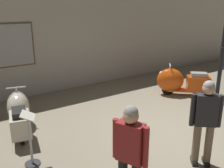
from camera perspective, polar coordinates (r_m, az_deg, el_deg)
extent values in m
plane|color=gray|center=(6.02, 11.07, -10.38)|extent=(60.00, 60.00, 0.00)
cube|color=#ADA89E|center=(8.82, -8.20, 10.96)|extent=(18.00, 0.20, 3.65)
cube|color=brown|center=(8.03, -21.23, 8.13)|extent=(1.18, 0.03, 1.28)
cube|color=#9E9E9E|center=(8.02, -21.20, 8.11)|extent=(1.10, 0.01, 1.20)
cylinder|color=black|center=(6.53, -20.05, -7.02)|extent=(0.16, 0.40, 0.39)
cylinder|color=silver|center=(6.53, -20.05, -7.02)|extent=(0.13, 0.19, 0.18)
cylinder|color=black|center=(5.68, -19.61, -10.66)|extent=(0.16, 0.40, 0.39)
cylinder|color=silver|center=(5.68, -19.61, -10.66)|extent=(0.13, 0.19, 0.18)
cube|color=beige|center=(6.11, -19.83, -8.88)|extent=(0.55, 0.98, 0.05)
ellipsoid|color=beige|center=(6.38, -20.28, -4.91)|extent=(0.67, 0.91, 0.74)
cube|color=beige|center=(5.63, -19.85, -8.54)|extent=(0.53, 0.73, 0.43)
cube|color=black|center=(5.52, -20.14, -5.98)|extent=(0.37, 0.52, 0.12)
sphere|color=silver|center=(6.57, -20.57, -2.41)|extent=(0.15, 0.15, 0.15)
cylinder|color=silver|center=(6.29, -20.61, -1.93)|extent=(0.04, 0.04, 0.27)
cylinder|color=silver|center=(6.25, -20.74, -0.75)|extent=(0.43, 0.12, 0.03)
cylinder|color=black|center=(8.37, 12.43, -1.02)|extent=(0.35, 0.33, 0.40)
cylinder|color=silver|center=(8.37, 12.43, -1.02)|extent=(0.20, 0.19, 0.18)
cylinder|color=black|center=(8.50, 18.87, -1.27)|extent=(0.35, 0.33, 0.40)
cylinder|color=silver|center=(8.50, 18.87, -1.27)|extent=(0.20, 0.19, 0.18)
cube|color=#C6470F|center=(8.43, 15.66, -1.28)|extent=(0.95, 0.91, 0.05)
ellipsoid|color=#C6470F|center=(8.29, 12.91, 0.86)|extent=(0.98, 0.96, 0.76)
cube|color=#C6470F|center=(8.43, 18.74, 0.17)|extent=(0.78, 0.76, 0.44)
cube|color=gray|center=(8.35, 18.93, 2.02)|extent=(0.55, 0.53, 0.12)
sphere|color=silver|center=(8.21, 11.04, 2.35)|extent=(0.15, 0.15, 0.15)
cylinder|color=silver|center=(8.20, 12.86, 3.22)|extent=(0.04, 0.04, 0.28)
cylinder|color=silver|center=(8.17, 12.92, 4.18)|extent=(0.32, 0.35, 0.03)
cylinder|color=black|center=(8.10, 22.34, -3.38)|extent=(0.28, 0.28, 0.18)
cylinder|color=black|center=(7.75, 23.52, 6.52)|extent=(0.11, 0.11, 2.66)
torus|color=black|center=(7.73, 23.64, 7.48)|extent=(0.19, 0.19, 0.04)
cube|color=maroon|center=(3.42, 4.10, -12.85)|extent=(0.32, 0.40, 0.55)
cylinder|color=maroon|center=(3.34, 7.55, -13.92)|extent=(0.08, 0.08, 0.57)
cylinder|color=maroon|center=(3.51, 0.84, -12.06)|extent=(0.08, 0.08, 0.57)
sphere|color=tan|center=(3.25, 4.24, -7.16)|extent=(0.21, 0.21, 0.21)
sphere|color=gray|center=(3.23, 4.26, -6.40)|extent=(0.19, 0.19, 0.19)
cube|color=black|center=(5.12, 20.30, -16.06)|extent=(0.23, 0.25, 0.08)
cylinder|color=#72604C|center=(4.89, 20.88, -11.93)|extent=(0.13, 0.13, 0.78)
cube|color=black|center=(5.07, 17.91, -16.13)|extent=(0.23, 0.25, 0.08)
cylinder|color=#72604C|center=(4.84, 18.43, -11.98)|extent=(0.13, 0.13, 0.78)
cube|color=#232328|center=(4.61, 20.39, -5.49)|extent=(0.40, 0.38, 0.55)
cylinder|color=#232328|center=(4.68, 23.05, -5.62)|extent=(0.09, 0.09, 0.57)
cylinder|color=#232328|center=(4.57, 17.64, -5.57)|extent=(0.09, 0.09, 0.57)
sphere|color=tan|center=(4.49, 20.89, -1.04)|extent=(0.21, 0.21, 0.21)
sphere|color=gray|center=(4.48, 20.95, -0.47)|extent=(0.19, 0.19, 0.19)
cylinder|color=#333338|center=(5.04, -17.36, -16.68)|extent=(0.28, 0.28, 0.02)
cylinder|color=#A5A5AD|center=(4.80, -17.87, -11.98)|extent=(0.04, 0.04, 0.92)
cube|color=silver|center=(4.59, -18.41, -6.73)|extent=(0.34, 0.38, 0.12)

